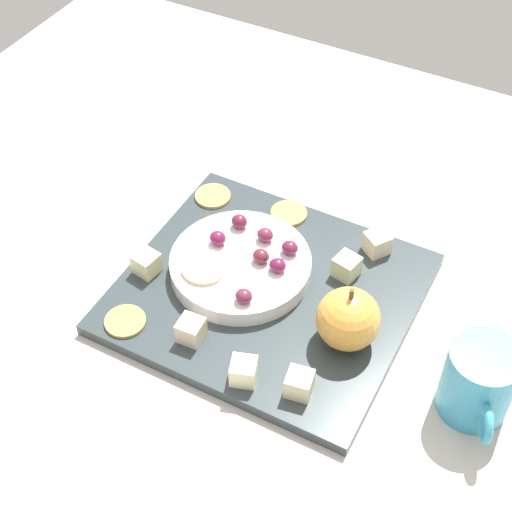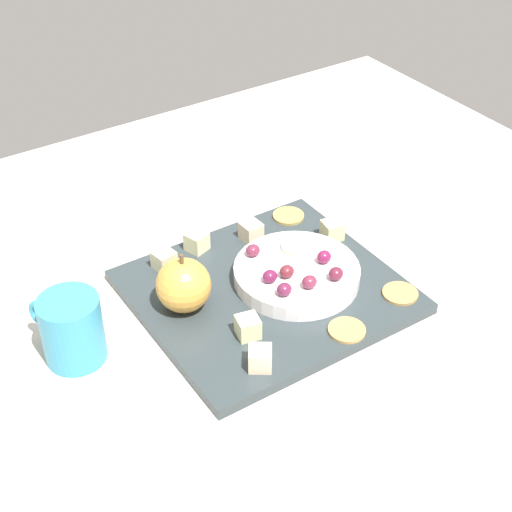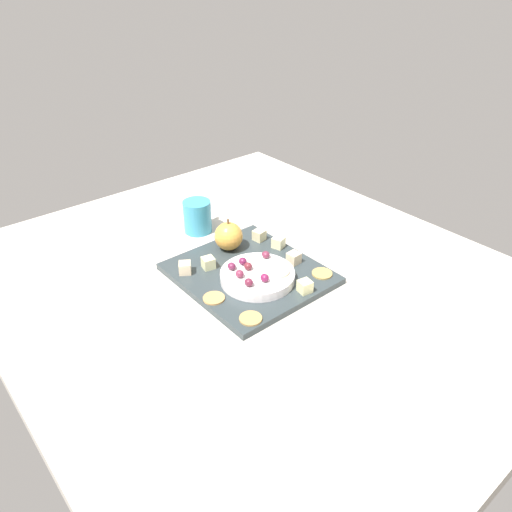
{
  "view_description": "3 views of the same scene",
  "coord_description": "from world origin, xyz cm",
  "px_view_note": "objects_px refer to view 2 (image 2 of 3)",
  "views": [
    {
      "loc": [
        -27.14,
        52.12,
        73.35
      ],
      "look_at": [
        0.75,
        -0.51,
        10.63
      ],
      "focal_mm": 54.84,
      "sensor_mm": 36.0,
      "label": 1
    },
    {
      "loc": [
        -44.58,
        -65.03,
        69.6
      ],
      "look_at": [
        -1.1,
        1.32,
        9.68
      ],
      "focal_mm": 54.48,
      "sensor_mm": 36.0,
      "label": 2
    },
    {
      "loc": [
        70.27,
        -58.23,
        67.37
      ],
      "look_at": [
        -0.12,
        0.93,
        9.33
      ],
      "focal_mm": 33.97,
      "sensor_mm": 36.0,
      "label": 3
    }
  ],
  "objects_px": {
    "cheese_cube_0": "(197,242)",
    "cup": "(71,329)",
    "apple_whole": "(184,285)",
    "grape_0": "(284,290)",
    "cheese_cube_3": "(164,260)",
    "grape_3": "(336,274)",
    "cheese_cube_4": "(248,327)",
    "apple_slice_0": "(300,246)",
    "cheese_cube_5": "(260,358)",
    "serving_dish": "(297,274)",
    "grape_4": "(309,282)",
    "cracker_1": "(347,330)",
    "platter": "(267,292)",
    "cheese_cube_1": "(332,230)",
    "grape_2": "(324,257)",
    "cheese_cube_2": "(251,231)",
    "cracker_2": "(288,216)",
    "grape_6": "(287,272)",
    "grape_5": "(253,250)",
    "cracker_0": "(400,293)"
  },
  "relations": [
    {
      "from": "cheese_cube_3",
      "to": "apple_slice_0",
      "type": "distance_m",
      "value": 0.18
    },
    {
      "from": "grape_2",
      "to": "cup",
      "type": "xyz_separation_m",
      "value": [
        -0.33,
        0.05,
        -0.0
      ]
    },
    {
      "from": "cheese_cube_4",
      "to": "cracker_1",
      "type": "xyz_separation_m",
      "value": [
        0.1,
        -0.06,
        -0.01
      ]
    },
    {
      "from": "cheese_cube_1",
      "to": "cheese_cube_3",
      "type": "distance_m",
      "value": 0.24
    },
    {
      "from": "cheese_cube_2",
      "to": "cracker_1",
      "type": "height_order",
      "value": "cheese_cube_2"
    },
    {
      "from": "cheese_cube_3",
      "to": "grape_2",
      "type": "xyz_separation_m",
      "value": [
        0.17,
        -0.13,
        0.02
      ]
    },
    {
      "from": "grape_2",
      "to": "grape_3",
      "type": "height_order",
      "value": "same"
    },
    {
      "from": "cup",
      "to": "cheese_cube_0",
      "type": "bearing_deg",
      "value": 22.21
    },
    {
      "from": "cracker_2",
      "to": "cracker_0",
      "type": "bearing_deg",
      "value": -85.44
    },
    {
      "from": "serving_dish",
      "to": "grape_4",
      "type": "distance_m",
      "value": 0.05
    },
    {
      "from": "grape_2",
      "to": "apple_slice_0",
      "type": "bearing_deg",
      "value": 98.78
    },
    {
      "from": "cheese_cube_5",
      "to": "grape_3",
      "type": "distance_m",
      "value": 0.17
    },
    {
      "from": "cheese_cube_2",
      "to": "cheese_cube_1",
      "type": "bearing_deg",
      "value": -31.82
    },
    {
      "from": "cheese_cube_0",
      "to": "cup",
      "type": "relative_size",
      "value": 0.26
    },
    {
      "from": "apple_whole",
      "to": "grape_5",
      "type": "height_order",
      "value": "apple_whole"
    },
    {
      "from": "cracker_0",
      "to": "cracker_1",
      "type": "height_order",
      "value": "same"
    },
    {
      "from": "apple_whole",
      "to": "cheese_cube_2",
      "type": "distance_m",
      "value": 0.17
    },
    {
      "from": "cheese_cube_0",
      "to": "platter",
      "type": "bearing_deg",
      "value": -74.15
    },
    {
      "from": "cheese_cube_5",
      "to": "cup",
      "type": "distance_m",
      "value": 0.22
    },
    {
      "from": "cracker_2",
      "to": "grape_6",
      "type": "distance_m",
      "value": 0.17
    },
    {
      "from": "apple_whole",
      "to": "cheese_cube_1",
      "type": "height_order",
      "value": "apple_whole"
    },
    {
      "from": "cheese_cube_4",
      "to": "grape_6",
      "type": "xyz_separation_m",
      "value": [
        0.09,
        0.05,
        0.02
      ]
    },
    {
      "from": "cheese_cube_3",
      "to": "platter",
      "type": "bearing_deg",
      "value": -49.78
    },
    {
      "from": "grape_6",
      "to": "cheese_cube_4",
      "type": "bearing_deg",
      "value": -152.69
    },
    {
      "from": "apple_slice_0",
      "to": "cheese_cube_1",
      "type": "bearing_deg",
      "value": 14.06
    },
    {
      "from": "grape_0",
      "to": "cheese_cube_3",
      "type": "bearing_deg",
      "value": 119.52
    },
    {
      "from": "platter",
      "to": "grape_6",
      "type": "xyz_separation_m",
      "value": [
        0.02,
        -0.02,
        0.04
      ]
    },
    {
      "from": "cracker_0",
      "to": "cracker_1",
      "type": "xyz_separation_m",
      "value": [
        -0.1,
        -0.02,
        0.0
      ]
    },
    {
      "from": "cheese_cube_0",
      "to": "cup",
      "type": "distance_m",
      "value": 0.24
    },
    {
      "from": "cup",
      "to": "cheese_cube_5",
      "type": "bearing_deg",
      "value": -41.8
    },
    {
      "from": "cup",
      "to": "cheese_cube_1",
      "type": "bearing_deg",
      "value": 1.23
    },
    {
      "from": "platter",
      "to": "cracker_2",
      "type": "relative_size",
      "value": 7.03
    },
    {
      "from": "grape_4",
      "to": "grape_5",
      "type": "bearing_deg",
      "value": 103.6
    },
    {
      "from": "grape_3",
      "to": "cheese_cube_4",
      "type": "bearing_deg",
      "value": -176.93
    },
    {
      "from": "cheese_cube_0",
      "to": "grape_2",
      "type": "distance_m",
      "value": 0.18
    },
    {
      "from": "cracker_1",
      "to": "grape_0",
      "type": "relative_size",
      "value": 2.36
    },
    {
      "from": "platter",
      "to": "cup",
      "type": "xyz_separation_m",
      "value": [
        -0.25,
        0.03,
        0.04
      ]
    },
    {
      "from": "cheese_cube_1",
      "to": "grape_3",
      "type": "bearing_deg",
      "value": -125.96
    },
    {
      "from": "cheese_cube_0",
      "to": "cheese_cube_4",
      "type": "xyz_separation_m",
      "value": [
        -0.04,
        -0.18,
        0.0
      ]
    },
    {
      "from": "platter",
      "to": "apple_whole",
      "type": "bearing_deg",
      "value": 167.09
    },
    {
      "from": "apple_whole",
      "to": "grape_0",
      "type": "xyz_separation_m",
      "value": [
        0.1,
        -0.07,
        -0.01
      ]
    },
    {
      "from": "apple_slice_0",
      "to": "cheese_cube_2",
      "type": "bearing_deg",
      "value": 110.39
    },
    {
      "from": "cheese_cube_4",
      "to": "apple_slice_0",
      "type": "xyz_separation_m",
      "value": [
        0.14,
        0.09,
        0.01
      ]
    },
    {
      "from": "cheese_cube_0",
      "to": "cup",
      "type": "xyz_separation_m",
      "value": [
        -0.22,
        -0.09,
        0.01
      ]
    },
    {
      "from": "cheese_cube_3",
      "to": "grape_6",
      "type": "bearing_deg",
      "value": -48.83
    },
    {
      "from": "cracker_1",
      "to": "grape_2",
      "type": "relative_size",
      "value": 2.36
    },
    {
      "from": "cracker_0",
      "to": "grape_6",
      "type": "xyz_separation_m",
      "value": [
        -0.12,
        0.09,
        0.03
      ]
    },
    {
      "from": "cheese_cube_5",
      "to": "cracker_0",
      "type": "relative_size",
      "value": 0.57
    },
    {
      "from": "platter",
      "to": "apple_whole",
      "type": "height_order",
      "value": "apple_whole"
    },
    {
      "from": "cheese_cube_3",
      "to": "grape_3",
      "type": "distance_m",
      "value": 0.23
    }
  ]
}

